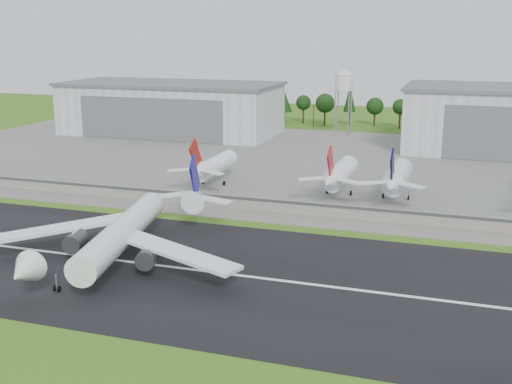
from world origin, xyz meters
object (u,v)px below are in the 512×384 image
(parked_jet_red_a, at_px, (211,166))
(parked_jet_red_b, at_px, (338,175))
(parked_jet_navy, at_px, (396,178))
(main_airliner, at_px, (121,239))

(parked_jet_red_a, relative_size, parked_jet_red_b, 1.00)
(parked_jet_red_a, bearing_deg, parked_jet_red_b, 0.05)
(parked_jet_navy, bearing_deg, main_airliner, -125.40)
(main_airliner, bearing_deg, parked_jet_navy, -136.79)
(parked_jet_red_a, height_order, parked_jet_red_b, parked_jet_red_b)
(parked_jet_red_b, height_order, parked_jet_navy, parked_jet_navy)
(main_airliner, distance_m, parked_jet_red_a, 67.39)
(parked_jet_red_a, bearing_deg, main_airliner, -83.71)
(main_airliner, height_order, parked_jet_red_a, main_airliner)
(parked_jet_red_b, xyz_separation_m, parked_jet_navy, (16.13, 0.01, 0.09))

